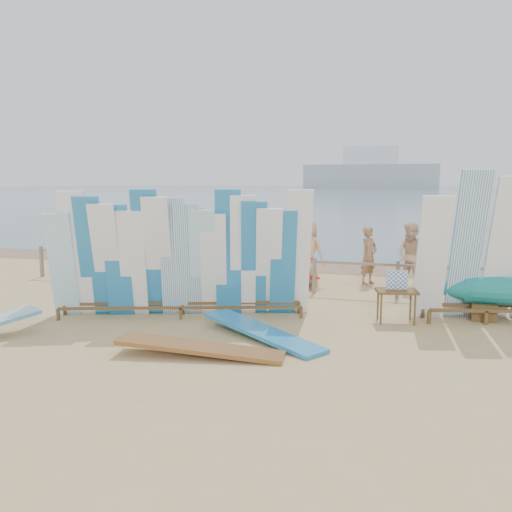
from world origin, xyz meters
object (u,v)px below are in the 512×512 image
(beachgoer_6, at_px, (308,252))
(beachgoer_extra_1, at_px, (99,232))
(side_surfboard_rack, at_px, (486,254))
(beachgoer_4, at_px, (193,245))
(beachgoer_0, at_px, (78,238))
(beachgoer_11, at_px, (204,234))
(beachgoer_extra_0, at_px, (501,258))
(flat_board_d, at_px, (262,339))
(beachgoer_2, at_px, (222,249))
(flat_board_c, at_px, (201,356))
(beachgoer_1, at_px, (123,240))
(vendor_table, at_px, (396,305))
(beachgoer_5, at_px, (262,241))
(main_surfboard_rack, at_px, (181,260))
(beachgoer_9, at_px, (428,248))
(beachgoer_8, at_px, (412,256))
(beach_chair_left, at_px, (248,274))
(stroller, at_px, (286,268))
(beachgoer_7, at_px, (369,255))

(beachgoer_6, xyz_separation_m, beachgoer_extra_1, (-8.19, 2.88, 0.04))
(side_surfboard_rack, xyz_separation_m, beachgoer_4, (-7.47, 2.89, -0.41))
(side_surfboard_rack, xyz_separation_m, beachgoer_0, (-11.75, 3.53, -0.41))
(beachgoer_11, height_order, beachgoer_4, beachgoer_4)
(beachgoer_0, distance_m, beachgoer_extra_0, 12.51)
(flat_board_d, bearing_deg, beachgoer_2, 58.35)
(flat_board_c, relative_size, beachgoer_2, 1.67)
(beachgoer_1, bearing_deg, flat_board_d, -176.82)
(vendor_table, relative_size, beachgoer_5, 0.58)
(main_surfboard_rack, distance_m, beachgoer_2, 4.75)
(side_surfboard_rack, height_order, beachgoer_4, side_surfboard_rack)
(beachgoer_5, height_order, beachgoer_9, beachgoer_5)
(flat_board_c, bearing_deg, beachgoer_1, 29.83)
(main_surfboard_rack, relative_size, beachgoer_0, 2.76)
(beachgoer_1, bearing_deg, beachgoer_8, -139.52)
(flat_board_d, xyz_separation_m, beach_chair_left, (-1.79, 4.83, 0.26))
(beachgoer_0, height_order, beachgoer_5, beachgoer_0)
(beachgoer_5, xyz_separation_m, beachgoer_1, (-4.55, -0.56, -0.06))
(side_surfboard_rack, height_order, beachgoer_5, side_surfboard_rack)
(beachgoer_6, bearing_deg, flat_board_c, 102.14)
(stroller, xyz_separation_m, beachgoer_5, (-1.26, 2.03, 0.48))
(beachgoer_9, bearing_deg, beachgoer_4, -113.00)
(flat_board_d, distance_m, beachgoer_extra_1, 11.61)
(flat_board_c, height_order, beachgoer_11, beachgoer_11)
(flat_board_c, relative_size, beachgoer_extra_0, 1.63)
(beachgoer_7, relative_size, beachgoer_9, 0.91)
(beachgoer_7, xyz_separation_m, beachgoer_extra_1, (-9.73, 2.24, 0.15))
(flat_board_d, relative_size, beachgoer_7, 1.73)
(beachgoer_9, bearing_deg, beachgoer_6, -94.44)
(beachgoer_0, distance_m, beachgoer_5, 5.94)
(beachgoer_6, distance_m, beachgoer_1, 6.58)
(beachgoer_4, distance_m, beachgoer_7, 4.95)
(main_surfboard_rack, bearing_deg, beachgoer_4, 91.49)
(side_surfboard_rack, distance_m, beachgoer_4, 8.02)
(side_surfboard_rack, bearing_deg, beachgoer_7, 112.96)
(beachgoer_0, bearing_deg, beachgoer_7, -104.56)
(beachgoer_6, distance_m, beachgoer_extra_1, 8.68)
(beachgoer_4, relative_size, beachgoer_9, 1.11)
(beachgoer_2, xyz_separation_m, beachgoer_extra_1, (-5.53, 2.28, 0.13))
(vendor_table, bearing_deg, beach_chair_left, 130.78)
(stroller, xyz_separation_m, beachgoer_4, (-2.80, 0.20, 0.52))
(beachgoer_extra_0, height_order, beachgoer_extra_1, beachgoer_extra_1)
(side_surfboard_rack, bearing_deg, stroller, 135.52)
(main_surfboard_rack, height_order, beachgoer_7, main_surfboard_rack)
(flat_board_c, relative_size, beachgoer_11, 1.46)
(side_surfboard_rack, height_order, beach_chair_left, side_surfboard_rack)
(beachgoer_5, distance_m, beachgoer_7, 3.68)
(beachgoer_7, bearing_deg, flat_board_c, -164.12)
(beachgoer_11, xyz_separation_m, beachgoer_6, (4.37, -3.40, -0.03))
(beachgoer_1, bearing_deg, beachgoer_7, -138.02)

